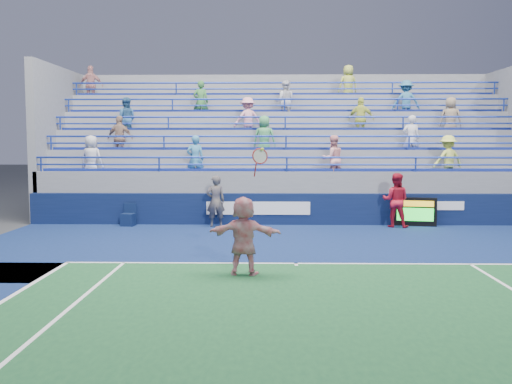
{
  "coord_description": "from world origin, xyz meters",
  "views": [
    {
      "loc": [
        -0.68,
        -13.3,
        2.88
      ],
      "look_at": [
        -1.0,
        2.5,
        1.5
      ],
      "focal_mm": 40.0,
      "sensor_mm": 36.0,
      "label": 1
    }
  ],
  "objects_px": {
    "line_judge": "(216,201)",
    "ball_girl": "(396,200)",
    "serve_speed_board": "(415,212)",
    "tennis_player": "(244,236)",
    "judge_chair": "(128,219)"
  },
  "relations": [
    {
      "from": "ball_girl",
      "to": "tennis_player",
      "type": "bearing_deg",
      "value": 73.34
    },
    {
      "from": "judge_chair",
      "to": "tennis_player",
      "type": "height_order",
      "value": "tennis_player"
    },
    {
      "from": "serve_speed_board",
      "to": "judge_chair",
      "type": "distance_m",
      "value": 9.86
    },
    {
      "from": "serve_speed_board",
      "to": "line_judge",
      "type": "distance_m",
      "value": 6.85
    },
    {
      "from": "serve_speed_board",
      "to": "ball_girl",
      "type": "xyz_separation_m",
      "value": [
        -0.73,
        -0.26,
        0.43
      ]
    },
    {
      "from": "serve_speed_board",
      "to": "ball_girl",
      "type": "distance_m",
      "value": 0.89
    },
    {
      "from": "judge_chair",
      "to": "tennis_player",
      "type": "bearing_deg",
      "value": -59.21
    },
    {
      "from": "line_judge",
      "to": "ball_girl",
      "type": "bearing_deg",
      "value": 165.11
    },
    {
      "from": "serve_speed_board",
      "to": "tennis_player",
      "type": "relative_size",
      "value": 0.52
    },
    {
      "from": "judge_chair",
      "to": "ball_girl",
      "type": "bearing_deg",
      "value": -0.74
    },
    {
      "from": "tennis_player",
      "to": "ball_girl",
      "type": "xyz_separation_m",
      "value": [
        4.85,
        7.06,
        0.06
      ]
    },
    {
      "from": "serve_speed_board",
      "to": "ball_girl",
      "type": "relative_size",
      "value": 0.78
    },
    {
      "from": "serve_speed_board",
      "to": "judge_chair",
      "type": "height_order",
      "value": "serve_speed_board"
    },
    {
      "from": "tennis_player",
      "to": "judge_chair",
      "type": "bearing_deg",
      "value": 120.79
    },
    {
      "from": "ball_girl",
      "to": "serve_speed_board",
      "type": "bearing_deg",
      "value": -142.47
    }
  ]
}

